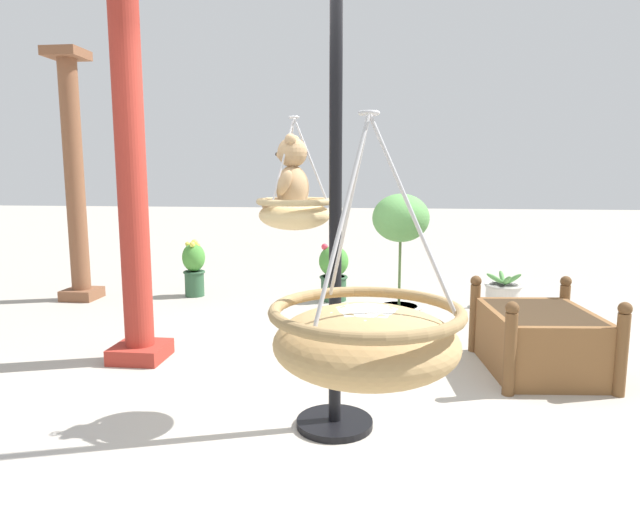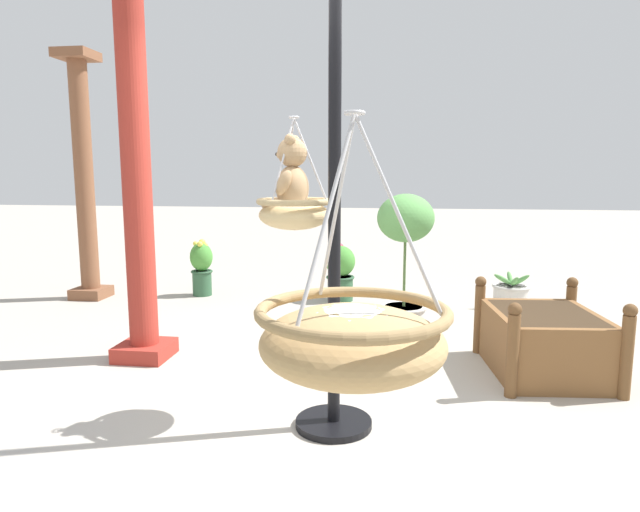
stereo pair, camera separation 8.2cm
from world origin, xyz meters
TOP-DOWN VIEW (x-y plane):
  - ground_plane at (0.00, 0.00)m, footprint 40.00×40.00m
  - display_pole_central at (-0.22, -0.01)m, footprint 0.44×0.44m
  - hanging_basket_with_teddy at (-0.07, 0.24)m, footprint 0.44×0.44m
  - teddy_bear at (-0.07, 0.26)m, footprint 0.30×0.27m
  - hanging_basket_left_high at (-1.60, -0.23)m, footprint 0.59×0.59m
  - greenhouse_pillar_left at (0.75, 1.60)m, footprint 0.42×0.42m
  - greenhouse_pillar_right at (2.67, 3.19)m, footprint 0.39×0.39m
  - wooden_planter_box at (0.84, -1.42)m, footprint 1.05×0.89m
  - potted_plant_flowering_red at (2.98, 1.95)m, footprint 0.27×0.27m
  - potted_plant_small_succulent at (1.60, -0.42)m, footprint 0.49×0.49m
  - potted_plant_conical_shrub at (2.94, 0.29)m, footprint 0.34×0.34m
  - potted_plant_trailing_ivy at (2.83, -1.58)m, footprint 0.40×0.40m

SIDE VIEW (x-z plane):
  - ground_plane at x=0.00m, z-range 0.00..0.00m
  - potted_plant_trailing_ivy at x=2.83m, z-range -0.04..0.35m
  - wooden_planter_box at x=0.84m, z-range -0.07..0.56m
  - potted_plant_conical_shrub at x=2.94m, z-range 0.01..0.67m
  - potted_plant_flowering_red at x=2.98m, z-range 0.01..0.68m
  - potted_plant_small_succulent at x=1.60m, z-range 0.14..1.41m
  - display_pole_central at x=-0.22m, z-range -0.47..2.05m
  - hanging_basket_left_high at x=-1.60m, z-range 0.56..1.35m
  - hanging_basket_with_teddy at x=-0.07m, z-range 0.90..1.55m
  - greenhouse_pillar_right at x=2.67m, z-range -0.05..2.74m
  - teddy_bear at x=-0.07m, z-range 1.19..1.63m
  - greenhouse_pillar_left at x=0.75m, z-range -0.05..3.00m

